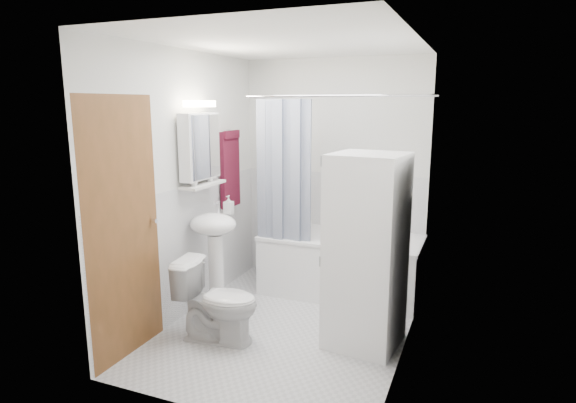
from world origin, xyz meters
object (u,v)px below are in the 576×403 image
at_px(bathtub, 341,262).
at_px(sink, 214,240).
at_px(toilet, 218,302).
at_px(washer_dryer, 366,251).

bearing_deg(bathtub, sink, -137.72).
bearing_deg(bathtub, toilet, -116.09).
height_order(bathtub, toilet, toilet).
distance_m(bathtub, toilet, 1.51).
relative_size(sink, toilet, 1.52).
xyz_separation_m(bathtub, sink, (-0.97, -0.88, 0.37)).
bearing_deg(sink, toilet, -57.43).
xyz_separation_m(washer_dryer, toilet, (-1.13, -0.40, -0.45)).
relative_size(bathtub, toilet, 2.34).
xyz_separation_m(sink, washer_dryer, (1.43, -0.07, 0.08)).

